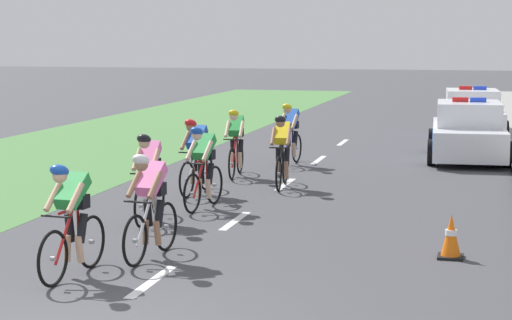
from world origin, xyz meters
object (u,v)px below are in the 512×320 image
Objects in this scene: cyclist_fifth at (196,155)px; cyclist_eighth at (290,133)px; cyclist_second at (150,204)px; cyclist_seventh at (236,142)px; traffic_cone_near at (451,237)px; police_car_nearest at (468,133)px; cyclist_lead at (71,218)px; cyclist_fourth at (203,166)px; cyclist_third at (149,176)px; police_car_second at (472,115)px; cyclist_sixth at (282,150)px.

cyclist_fifth is 1.00× the size of cyclist_eighth.
cyclist_fifth is at bearing 100.98° from cyclist_second.
cyclist_seventh is 2.69× the size of traffic_cone_near.
cyclist_seventh is 0.38× the size of police_car_nearest.
cyclist_lead is 1.00× the size of cyclist_eighth.
traffic_cone_near is (4.52, -2.70, -0.48)m from cyclist_fourth.
cyclist_seventh is (-0.87, 7.66, 0.00)m from cyclist_second.
police_car_nearest is (5.05, 9.52, -0.11)m from cyclist_third.
cyclist_fourth is 3.90m from cyclist_seventh.
cyclist_fourth and cyclist_fifth have the same top height.
police_car_second is at bearing 89.97° from traffic_cone_near.
cyclist_sixth is 1.00× the size of cyclist_eighth.
cyclist_fourth is at bearing -108.25° from police_car_second.
cyclist_lead is 7.71m from cyclist_sixth.
cyclist_eighth is (0.80, 2.10, 0.00)m from cyclist_seventh.
cyclist_eighth is at bearing -152.33° from police_car_nearest.
police_car_nearest is (4.12, 11.95, -0.11)m from cyclist_second.
cyclist_third is (-0.94, 2.43, 0.00)m from cyclist_second.
cyclist_second is 2.60m from cyclist_third.
cyclist_seventh is at bearing 137.38° from cyclist_sixth.
cyclist_lead is 10.96m from cyclist_eighth.
police_car_second is 16.44m from traffic_cone_near.
cyclist_third is 2.82m from cyclist_fifth.
cyclist_second is 6.46m from cyclist_sixth.
cyclist_fourth is 1.00× the size of cyclist_fifth.
cyclist_lead is 0.38× the size of police_car_nearest.
police_car_second reaches higher than cyclist_fifth.
cyclist_fourth is 2.68× the size of traffic_cone_near.
cyclist_lead and cyclist_third have the same top height.
cyclist_fifth is at bearing -141.06° from cyclist_sixth.
cyclist_third reaches higher than traffic_cone_near.
police_car_second is (5.13, 12.28, -0.11)m from cyclist_fifth.
cyclist_lead is 6.45m from cyclist_fifth.
cyclist_third is at bearing 111.09° from cyclist_second.
cyclist_seventh is at bearing -139.28° from police_car_nearest.
cyclist_sixth is 1.00× the size of cyclist_seventh.
cyclist_seventh is 11.05m from police_car_second.
cyclist_fourth is 1.00× the size of cyclist_sixth.
police_car_nearest is (5.13, 6.71, -0.11)m from cyclist_fifth.
cyclist_lead is 13.97m from police_car_nearest.
traffic_cone_near is at bearing -52.91° from cyclist_seventh.
police_car_nearest reaches higher than cyclist_fourth.
cyclist_fourth is at bearing 149.13° from traffic_cone_near.
cyclist_second is 9.76m from cyclist_eighth.
police_car_nearest reaches higher than cyclist_second.
cyclist_sixth is 6.61m from police_car_nearest.
cyclist_third and cyclist_fifth have the same top height.
cyclist_sixth is at bearing 38.94° from cyclist_fifth.
cyclist_eighth is 0.38× the size of police_car_second.
cyclist_seventh is 6.58m from police_car_nearest.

